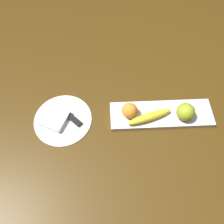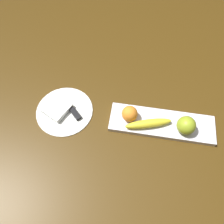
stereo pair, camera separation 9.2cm
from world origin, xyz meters
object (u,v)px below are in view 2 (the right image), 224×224
object	(u,v)px
knife	(72,109)
folded_napkin	(57,108)
fruit_tray	(162,124)
apple	(186,125)
banana	(148,124)
orange_near_apple	(130,114)
dinner_plate	(64,111)

from	to	relation	value
knife	folded_napkin	bearing A→B (deg)	49.50
fruit_tray	knife	distance (m)	0.40
apple	folded_napkin	world-z (taller)	apple
banana	orange_near_apple	distance (m)	0.09
orange_near_apple	knife	distance (m)	0.26
dinner_plate	folded_napkin	bearing A→B (deg)	-0.00
apple	knife	distance (m)	0.50
orange_near_apple	knife	bearing A→B (deg)	-1.06
orange_near_apple	folded_napkin	size ratio (longest dim) A/B	0.63
fruit_tray	folded_napkin	size ratio (longest dim) A/B	4.22
apple	knife	xyz separation A→B (m)	(0.50, -0.03, -0.05)
banana	folded_napkin	world-z (taller)	banana
fruit_tray	orange_near_apple	size ratio (longest dim) A/B	6.65
folded_napkin	knife	distance (m)	0.07
apple	knife	size ratio (longest dim) A/B	0.54
banana	dinner_plate	size ratio (longest dim) A/B	0.78
apple	banana	distance (m)	0.15
apple	fruit_tray	bearing A→B (deg)	-11.64
banana	folded_napkin	bearing A→B (deg)	-20.65
fruit_tray	dinner_plate	world-z (taller)	fruit_tray
folded_napkin	orange_near_apple	bearing A→B (deg)	-179.76
orange_near_apple	knife	world-z (taller)	orange_near_apple
dinner_plate	knife	distance (m)	0.04
banana	orange_near_apple	xyz separation A→B (m)	(0.08, -0.03, 0.02)
orange_near_apple	knife	xyz separation A→B (m)	(0.26, -0.00, -0.04)
fruit_tray	dinner_plate	xyz separation A→B (m)	(0.44, 0.00, -0.01)
knife	fruit_tray	bearing A→B (deg)	-136.64
banana	folded_napkin	xyz separation A→B (m)	(0.41, -0.03, -0.02)
apple	orange_near_apple	bearing A→B (deg)	-4.91
folded_napkin	knife	xyz separation A→B (m)	(-0.07, -0.01, -0.01)
fruit_tray	dinner_plate	size ratio (longest dim) A/B	1.76
folded_napkin	knife	bearing A→B (deg)	-174.74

